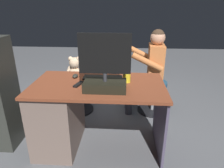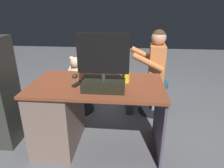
% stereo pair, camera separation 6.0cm
% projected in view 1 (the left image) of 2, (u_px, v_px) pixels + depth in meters
% --- Properties ---
extents(ground_plane, '(10.00, 10.00, 0.00)m').
position_uv_depth(ground_plane, '(103.00, 127.00, 2.68)').
color(ground_plane, slate).
extents(desk, '(1.34, 0.76, 0.75)m').
position_uv_depth(desk, '(67.00, 113.00, 2.21)').
color(desk, brown).
rests_on(desk, ground_plane).
extents(monitor, '(0.47, 0.21, 0.53)m').
position_uv_depth(monitor, '(105.00, 74.00, 1.85)').
color(monitor, black).
rests_on(monitor, desk).
extents(keyboard, '(0.42, 0.14, 0.02)m').
position_uv_depth(keyboard, '(103.00, 78.00, 2.20)').
color(keyboard, black).
rests_on(keyboard, desk).
extents(computer_mouse, '(0.06, 0.10, 0.04)m').
position_uv_depth(computer_mouse, '(75.00, 76.00, 2.23)').
color(computer_mouse, '#282A24').
rests_on(computer_mouse, desk).
extents(cup, '(0.08, 0.08, 0.10)m').
position_uv_depth(cup, '(127.00, 78.00, 2.09)').
color(cup, yellow).
rests_on(cup, desk).
extents(tv_remote, '(0.09, 0.16, 0.02)m').
position_uv_depth(tv_remote, '(79.00, 84.00, 2.03)').
color(tv_remote, black).
rests_on(tv_remote, desk).
extents(notebook_binder, '(0.24, 0.32, 0.02)m').
position_uv_depth(notebook_binder, '(102.00, 86.00, 1.99)').
color(notebook_binder, beige).
rests_on(notebook_binder, desk).
extents(office_chair_teddy, '(0.46, 0.46, 0.47)m').
position_uv_depth(office_chair_teddy, '(77.00, 94.00, 2.99)').
color(office_chair_teddy, black).
rests_on(office_chair_teddy, ground_plane).
extents(teddy_bear, '(0.25, 0.26, 0.36)m').
position_uv_depth(teddy_bear, '(75.00, 70.00, 2.87)').
color(teddy_bear, '#D9B590').
rests_on(teddy_bear, office_chair_teddy).
extents(visitor_chair, '(0.43, 0.43, 0.47)m').
position_uv_depth(visitor_chair, '(153.00, 94.00, 2.97)').
color(visitor_chair, black).
rests_on(visitor_chair, ground_plane).
extents(person, '(0.52, 0.49, 1.20)m').
position_uv_depth(person, '(150.00, 65.00, 2.81)').
color(person, '#C6723C').
rests_on(person, ground_plane).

